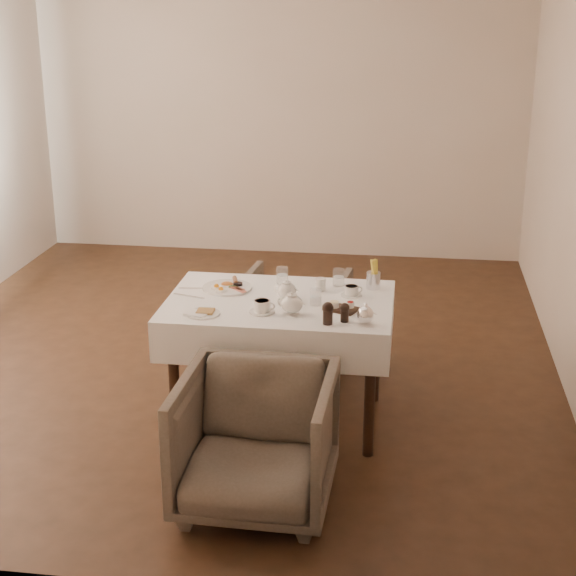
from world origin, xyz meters
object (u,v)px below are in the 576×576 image
(teapot_centre, at_px, (287,289))
(breakfast_plate, at_px, (228,287))
(table, at_px, (280,319))
(armchair_near, at_px, (256,442))
(armchair_far, at_px, (293,321))

(teapot_centre, bearing_deg, breakfast_plate, 174.72)
(table, bearing_deg, teapot_centre, 32.71)
(armchair_near, xyz_separation_m, armchair_far, (-0.05, 1.70, -0.03))
(table, distance_m, armchair_far, 0.86)
(armchair_far, bearing_deg, table, 98.36)
(armchair_near, height_order, breakfast_plate, breakfast_plate)
(table, bearing_deg, breakfast_plate, 154.52)
(table, height_order, breakfast_plate, breakfast_plate)
(armchair_far, xyz_separation_m, breakfast_plate, (-0.30, -0.64, 0.45))
(table, distance_m, breakfast_plate, 0.39)
(teapot_centre, bearing_deg, armchair_far, 109.54)
(table, height_order, armchair_near, table)
(breakfast_plate, height_order, teapot_centre, teapot_centre)
(armchair_near, height_order, armchair_far, armchair_near)
(teapot_centre, bearing_deg, armchair_near, -76.96)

